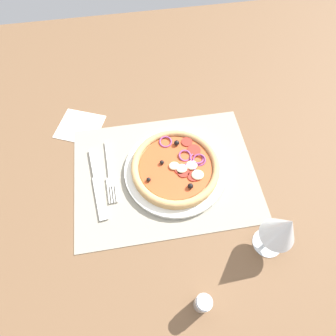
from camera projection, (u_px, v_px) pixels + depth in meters
The scene contains 9 objects.
ground_plane at pixel (165, 176), 72.07cm from camera, with size 190.00×140.00×2.40cm, color brown.
placemat at pixel (165, 173), 70.86cm from camera, with size 45.33×33.74×0.40cm, color gray.
plate at pixel (175, 169), 70.52cm from camera, with size 25.51×25.51×1.17cm, color silver.
pizza at pixel (176, 166), 69.08cm from camera, with size 21.90×21.90×2.65cm.
fork at pixel (110, 174), 70.24cm from camera, with size 2.45×18.05×0.44cm.
knife at pixel (97, 183), 68.91cm from camera, with size 4.05×20.05×0.62cm.
wine_glass at pixel (283, 229), 53.29cm from camera, with size 7.20×7.20×14.90cm.
napkin at pixel (80, 126), 78.19cm from camera, with size 11.73×10.56×0.36cm, color silver.
pepper_shaker at pixel (203, 303), 53.42cm from camera, with size 3.20×3.20×6.70cm.
Camera 1 is at (4.66, 33.52, 62.47)cm, focal length 29.96 mm.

